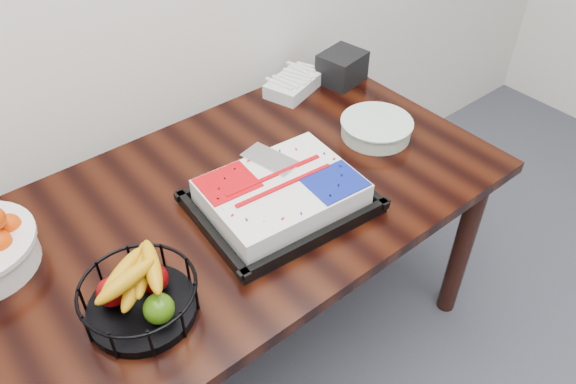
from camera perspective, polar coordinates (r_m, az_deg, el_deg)
table at (r=1.69m, az=-7.73°, el=-4.04°), size 1.80×0.90×0.75m
cake_tray at (r=1.60m, az=-0.69°, el=-0.38°), size 0.51×0.41×0.10m
fruit_basket at (r=1.38m, az=-14.88°, el=-10.17°), size 0.28×0.28×0.15m
plate_stack at (r=1.91m, az=8.95°, el=6.42°), size 0.24×0.24×0.06m
fork_bag at (r=2.13m, az=0.51°, el=10.87°), size 0.24×0.19×0.06m
napkin_box at (r=2.19m, az=5.50°, el=12.51°), size 0.18×0.16×0.11m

